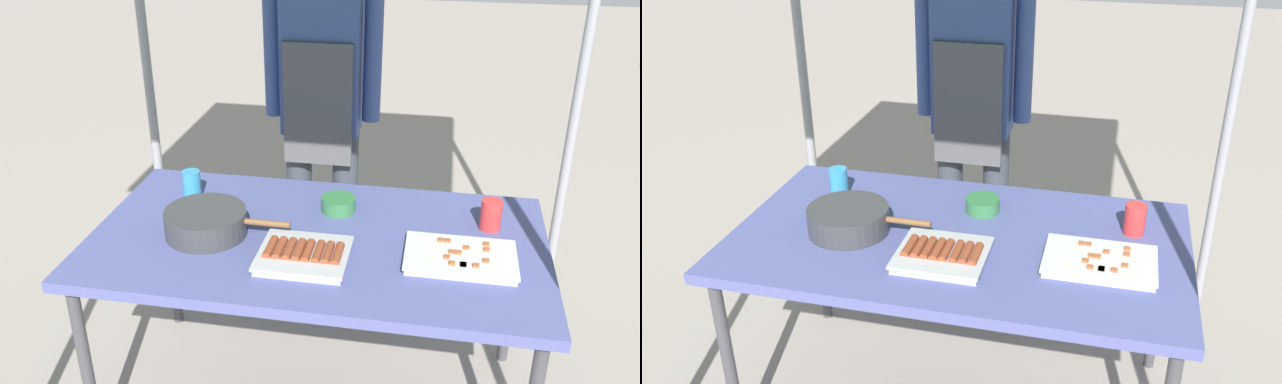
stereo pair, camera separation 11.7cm
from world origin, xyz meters
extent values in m
cube|color=#4C518C|center=(0.00, 0.00, 0.73)|extent=(1.60, 0.90, 0.04)
cylinder|color=#3F3F44|center=(-0.74, -0.39, 0.35)|extent=(0.04, 0.04, 0.71)
cylinder|color=#3F3F44|center=(-0.74, 0.39, 0.35)|extent=(0.04, 0.04, 0.71)
cylinder|color=#3F3F44|center=(0.74, 0.39, 0.35)|extent=(0.04, 0.04, 0.71)
cylinder|color=gray|center=(-0.95, 0.80, 1.08)|extent=(0.04, 0.04, 2.16)
cylinder|color=gray|center=(0.95, 0.80, 1.08)|extent=(0.04, 0.04, 2.16)
cube|color=#ADADB2|center=(-0.01, -0.17, 0.76)|extent=(0.29, 0.26, 0.02)
cube|color=#ADADB2|center=(-0.01, -0.17, 0.78)|extent=(0.30, 0.27, 0.01)
cylinder|color=brown|center=(-0.13, -0.17, 0.78)|extent=(0.03, 0.12, 0.03)
cylinder|color=brown|center=(-0.10, -0.17, 0.78)|extent=(0.03, 0.12, 0.03)
cylinder|color=brown|center=(-0.06, -0.17, 0.78)|extent=(0.03, 0.12, 0.03)
cylinder|color=brown|center=(-0.03, -0.17, 0.78)|extent=(0.03, 0.12, 0.03)
cylinder|color=brown|center=(0.00, -0.17, 0.78)|extent=(0.03, 0.12, 0.03)
cylinder|color=brown|center=(0.03, -0.17, 0.78)|extent=(0.03, 0.12, 0.03)
cylinder|color=brown|center=(0.07, -0.17, 0.78)|extent=(0.03, 0.12, 0.03)
cylinder|color=brown|center=(0.10, -0.17, 0.78)|extent=(0.03, 0.12, 0.03)
cube|color=silver|center=(0.50, -0.08, 0.76)|extent=(0.35, 0.23, 0.02)
cube|color=silver|center=(0.50, -0.08, 0.78)|extent=(0.37, 0.24, 0.01)
cylinder|color=tan|center=(0.50, -0.15, 0.78)|extent=(0.25, 0.01, 0.01)
cube|color=#9E512D|center=(0.50, -0.15, 0.78)|extent=(0.02, 0.02, 0.02)
cube|color=#9E512D|center=(0.50, -0.15, 0.78)|extent=(0.02, 0.02, 0.02)
cube|color=#9E512D|center=(0.47, -0.15, 0.78)|extent=(0.02, 0.02, 0.02)
cube|color=#9E512D|center=(0.54, -0.15, 0.78)|extent=(0.02, 0.02, 0.02)
cylinder|color=tan|center=(0.50, -0.12, 0.78)|extent=(0.25, 0.01, 0.01)
cube|color=#9E512D|center=(0.45, -0.12, 0.78)|extent=(0.02, 0.02, 0.02)
cube|color=#9E512D|center=(0.58, -0.12, 0.78)|extent=(0.02, 0.02, 0.02)
cylinder|color=tan|center=(0.50, -0.08, 0.78)|extent=(0.25, 0.01, 0.01)
cube|color=#9E512D|center=(0.47, -0.08, 0.78)|extent=(0.02, 0.02, 0.02)
cube|color=#9E512D|center=(0.49, -0.08, 0.78)|extent=(0.02, 0.02, 0.02)
cylinder|color=tan|center=(0.50, -0.05, 0.78)|extent=(0.25, 0.01, 0.01)
cube|color=#9E512D|center=(0.58, -0.05, 0.78)|extent=(0.02, 0.02, 0.02)
cube|color=#9E512D|center=(0.51, -0.05, 0.78)|extent=(0.02, 0.02, 0.02)
cylinder|color=tan|center=(0.50, -0.01, 0.78)|extent=(0.25, 0.01, 0.01)
cube|color=#9E512D|center=(0.45, -0.01, 0.78)|extent=(0.02, 0.02, 0.02)
cube|color=#9E512D|center=(0.43, -0.01, 0.78)|extent=(0.02, 0.02, 0.02)
cube|color=#9E512D|center=(0.58, -0.01, 0.78)|extent=(0.02, 0.02, 0.02)
cylinder|color=#38383A|center=(-0.39, -0.05, 0.80)|extent=(0.29, 0.29, 0.09)
cylinder|color=brown|center=(-0.17, -0.05, 0.81)|extent=(0.16, 0.02, 0.02)
cylinder|color=#386B33|center=(-0.39, -0.05, 0.83)|extent=(0.27, 0.27, 0.01)
cylinder|color=#33723F|center=(0.04, 0.21, 0.78)|extent=(0.13, 0.13, 0.06)
cylinder|color=#338CBF|center=(-0.54, 0.21, 0.81)|extent=(0.07, 0.07, 0.11)
cylinder|color=red|center=(0.60, 0.17, 0.81)|extent=(0.08, 0.08, 0.11)
cylinder|color=#333842|center=(-0.24, 0.79, 0.43)|extent=(0.12, 0.12, 0.85)
cylinder|color=#333842|center=(-0.02, 0.79, 0.43)|extent=(0.12, 0.12, 0.85)
cube|color=#384C8C|center=(-0.13, 0.79, 1.15)|extent=(0.34, 0.20, 0.60)
cube|color=#4C4C51|center=(-0.13, 0.68, 1.00)|extent=(0.30, 0.02, 0.54)
cylinder|color=#384C8C|center=(-0.35, 0.79, 1.18)|extent=(0.08, 0.08, 0.54)
cylinder|color=#384C8C|center=(0.09, 0.79, 1.18)|extent=(0.08, 0.08, 0.54)
camera|label=1|loc=(0.39, -2.05, 1.94)|focal=38.01mm
camera|label=2|loc=(0.51, -2.02, 1.94)|focal=38.01mm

